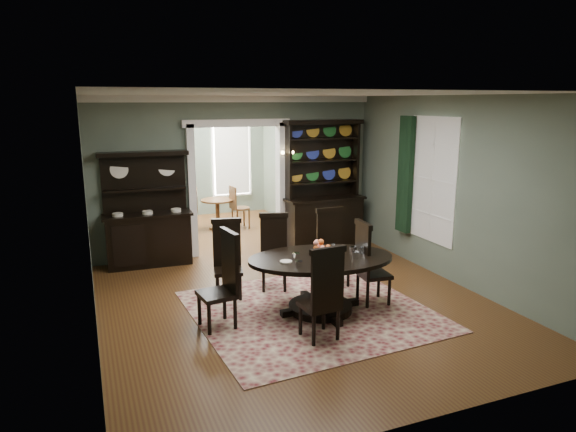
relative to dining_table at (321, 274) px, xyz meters
name	(u,v)px	position (x,y,z in m)	size (l,w,h in m)	color
room	(297,198)	(-0.21, 0.38, 1.02)	(5.51, 6.01, 3.01)	brown
parlor	(207,161)	(-0.21, 5.87, 0.96)	(3.51, 3.50, 3.01)	brown
doorway_trim	(237,170)	(-0.21, 3.34, 1.06)	(2.08, 0.25, 2.57)	white
right_window	(419,177)	(2.49, 1.27, 1.04)	(0.15, 1.47, 2.12)	white
wall_sconce	(286,154)	(0.74, 3.19, 1.33)	(0.27, 0.21, 0.21)	gold
rug	(310,311)	(-0.13, 0.05, -0.55)	(3.15, 3.03, 0.01)	maroon
dining_table	(321,274)	(0.00, 0.00, 0.00)	(2.22, 2.17, 0.80)	black
centerpiece	(322,250)	(0.05, 0.10, 0.30)	(1.27, 0.82, 0.21)	white
chair_far_left	(227,256)	(-1.04, 1.08, 0.07)	(0.52, 0.50, 1.19)	black
chair_far_mid	(274,249)	(-0.26, 1.17, 0.07)	(0.56, 0.54, 1.19)	black
chair_far_right	(331,244)	(0.66, 0.99, 0.09)	(0.48, 0.44, 1.24)	black
chair_end_left	(224,277)	(-1.37, 0.04, 0.12)	(0.51, 0.53, 1.29)	black
chair_end_right	(368,261)	(0.75, 0.00, 0.09)	(0.47, 0.50, 1.24)	black
chair_near	(324,292)	(-0.37, -0.85, 0.09)	(0.49, 0.47, 1.23)	black
sideboard	(148,226)	(-1.96, 3.10, 0.15)	(1.57, 0.59, 2.04)	black
welsh_dresser	(323,201)	(1.50, 3.06, 0.36)	(1.64, 0.63, 2.54)	black
parlor_table	(218,210)	(-0.16, 5.20, -0.10)	(0.75, 0.75, 0.70)	#593519
parlor_chair_left	(192,208)	(-0.75, 5.22, -0.03)	(0.45, 0.44, 0.99)	#593519
parlor_chair_right	(238,206)	(0.28, 5.06, -0.02)	(0.44, 0.42, 1.00)	#593519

